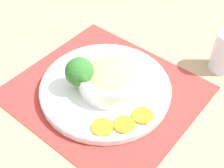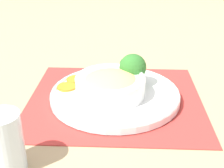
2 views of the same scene
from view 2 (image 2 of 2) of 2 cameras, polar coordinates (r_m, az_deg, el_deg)
The scene contains 9 objects.
ground_plane at distance 0.75m, azimuth 0.56°, elevation -2.88°, with size 4.00×4.00×0.00m, color tan.
placemat at distance 0.75m, azimuth 0.56°, elevation -2.74°, with size 0.44×0.41×0.00m.
plate at distance 0.74m, azimuth 0.57°, elevation -1.84°, with size 0.31×0.31×0.02m.
bowl at distance 0.71m, azimuth -0.31°, elevation -0.03°, with size 0.16×0.16×0.06m.
broccoli_floret at distance 0.75m, azimuth 3.79°, elevation 3.04°, with size 0.07×0.07×0.08m.
carrot_slice_near at distance 0.83m, azimuth -4.24°, elevation 1.80°, with size 0.05×0.05×0.01m.
carrot_slice_middle at distance 0.80m, azimuth -6.67°, elevation 0.83°, with size 0.05×0.05×0.01m.
carrot_slice_far at distance 0.76m, azimuth -8.28°, elevation -0.52°, with size 0.05×0.05×0.01m.
water_glass at distance 0.55m, azimuth -19.08°, elevation -10.65°, with size 0.06×0.06×0.11m.
Camera 2 is at (0.08, -0.65, 0.36)m, focal length 50.00 mm.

